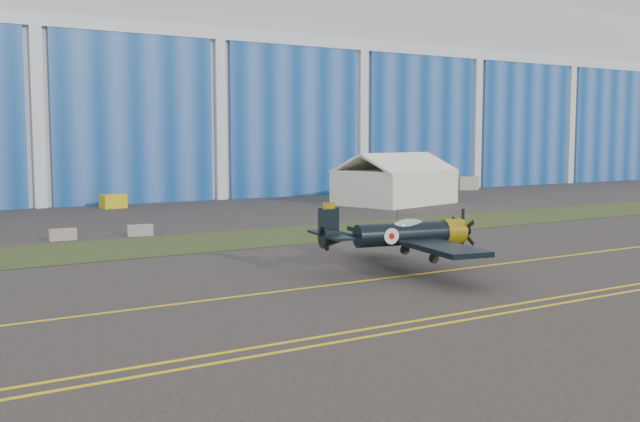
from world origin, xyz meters
TOP-DOWN VIEW (x-y plane):
  - ground at (0.00, 0.00)m, footprint 260.00×260.00m
  - grass_median at (0.00, 14.00)m, footprint 260.00×10.00m
  - hangar at (0.00, 71.79)m, footprint 220.00×45.70m
  - taxiway_centreline at (0.00, -5.00)m, footprint 200.00×0.20m
  - edge_line_near at (0.00, -14.50)m, footprint 80.00×0.20m
  - edge_line_far at (0.00, -13.50)m, footprint 80.00×0.20m
  - warbird at (9.25, -3.79)m, footprint 13.12×14.93m
  - tent at (36.74, 32.32)m, footprint 15.12×12.64m
  - tug at (6.81, 44.73)m, footprint 2.83×1.99m
  - gse_box at (60.91, 45.94)m, footprint 3.57×2.37m
  - barrier_a at (-4.33, 20.51)m, footprint 2.03×0.69m
  - barrier_b at (1.53, 19.93)m, footprint 2.07×0.92m

SIDE VIEW (x-z plane):
  - ground at x=0.00m, z-range 0.00..0.00m
  - taxiway_centreline at x=0.00m, z-range 0.00..0.02m
  - edge_line_near at x=0.00m, z-range 0.00..0.02m
  - edge_line_far at x=0.00m, z-range 0.00..0.02m
  - grass_median at x=0.00m, z-range 0.01..0.03m
  - barrier_a at x=-4.33m, z-range 0.00..0.90m
  - barrier_b at x=1.53m, z-range 0.00..0.90m
  - tug at x=6.81m, z-range 0.00..1.54m
  - gse_box at x=60.91m, z-range 0.00..1.97m
  - warbird at x=9.25m, z-range 0.26..4.17m
  - tent at x=36.74m, z-range 0.00..6.08m
  - hangar at x=0.00m, z-range -0.04..29.96m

